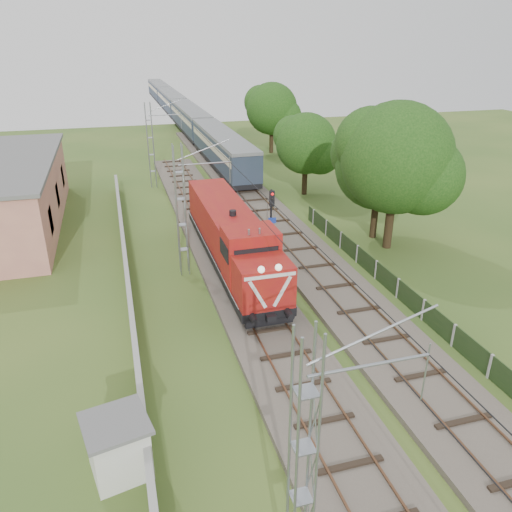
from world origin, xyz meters
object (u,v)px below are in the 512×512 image
object	(u,v)px
coach_rake	(180,109)
relay_hut	(118,446)
locomotive	(232,236)
signal_post	(271,212)

from	to	relation	value
coach_rake	relay_hut	bearing A→B (deg)	-99.66
locomotive	coach_rake	size ratio (longest dim) A/B	0.19
locomotive	coach_rake	world-z (taller)	locomotive
locomotive	coach_rake	bearing A→B (deg)	85.08
coach_rake	relay_hut	distance (m)	73.92
locomotive	relay_hut	bearing A→B (deg)	-116.68
signal_post	relay_hut	bearing A→B (deg)	-123.30
signal_post	relay_hut	world-z (taller)	signal_post
signal_post	locomotive	bearing A→B (deg)	-162.25
locomotive	relay_hut	distance (m)	16.51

